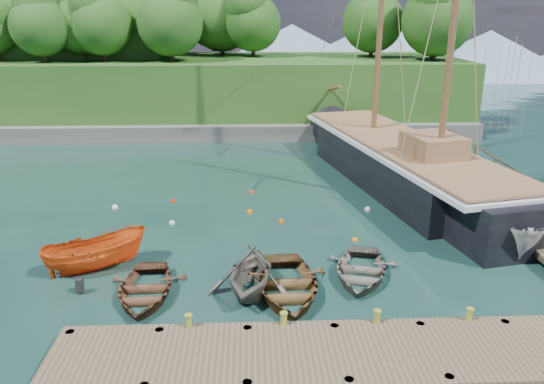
{
  "coord_description": "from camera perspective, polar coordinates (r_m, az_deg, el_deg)",
  "views": [
    {
      "loc": [
        -1.98,
        -19.67,
        10.09
      ],
      "look_at": [
        -1.0,
        3.88,
        2.0
      ],
      "focal_mm": 35.0,
      "sensor_mm": 36.0,
      "label": 1
    }
  ],
  "objects": [
    {
      "name": "ground",
      "position": [
        22.19,
        3.03,
        -8.12
      ],
      "size": [
        160.0,
        160.0,
        0.0
      ],
      "primitive_type": "plane",
      "color": "#16362D",
      "rests_on": "ground"
    },
    {
      "name": "dock_near",
      "position": [
        16.81,
        12.29,
        -16.62
      ],
      "size": [
        20.0,
        3.2,
        1.1
      ],
      "color": "brown",
      "rests_on": "ground"
    },
    {
      "name": "dock_east",
      "position": [
        31.4,
        23.17,
        -0.54
      ],
      "size": [
        3.2,
        24.0,
        1.1
      ],
      "color": "brown",
      "rests_on": "ground"
    },
    {
      "name": "bollard_0",
      "position": [
        17.84,
        -8.79,
        -15.76
      ],
      "size": [
        0.26,
        0.26,
        0.45
      ],
      "primitive_type": "cylinder",
      "color": "olive",
      "rests_on": "ground"
    },
    {
      "name": "bollard_1",
      "position": [
        17.75,
        1.25,
        -15.71
      ],
      "size": [
        0.26,
        0.26,
        0.45
      ],
      "primitive_type": "cylinder",
      "color": "olive",
      "rests_on": "ground"
    },
    {
      "name": "bollard_2",
      "position": [
        18.16,
        11.09,
        -15.21
      ],
      "size": [
        0.26,
        0.26,
        0.45
      ],
      "primitive_type": "cylinder",
      "color": "olive",
      "rests_on": "ground"
    },
    {
      "name": "bollard_3",
      "position": [
        19.05,
        20.19,
        -14.36
      ],
      "size": [
        0.26,
        0.26,
        0.45
      ],
      "primitive_type": "cylinder",
      "color": "olive",
      "rests_on": "ground"
    },
    {
      "name": "rowboat_0",
      "position": [
        20.64,
        -13.5,
        -10.91
      ],
      "size": [
        3.07,
        4.21,
        0.85
      ],
      "primitive_type": "imported",
      "rotation": [
        0.0,
        0.0,
        0.03
      ],
      "color": "brown",
      "rests_on": "ground"
    },
    {
      "name": "rowboat_1",
      "position": [
        20.37,
        -2.29,
        -10.76
      ],
      "size": [
        3.86,
        4.28,
        1.99
      ],
      "primitive_type": "imported",
      "rotation": [
        0.0,
        0.0,
        -0.17
      ],
      "color": "#5D574D",
      "rests_on": "ground"
    },
    {
      "name": "rowboat_2",
      "position": [
        20.29,
        1.61,
        -10.88
      ],
      "size": [
        3.59,
        4.92,
        1.0
      ],
      "primitive_type": "imported",
      "rotation": [
        0.0,
        0.0,
        0.03
      ],
      "color": "brown",
      "rests_on": "ground"
    },
    {
      "name": "rowboat_3",
      "position": [
        21.7,
        9.43,
        -9.04
      ],
      "size": [
        3.98,
        4.82,
        0.86
      ],
      "primitive_type": "imported",
      "rotation": [
        0.0,
        0.0,
        -0.27
      ],
      "color": "#665E54",
      "rests_on": "ground"
    },
    {
      "name": "motorboat_orange",
      "position": [
        23.21,
        -18.24,
        -7.86
      ],
      "size": [
        4.48,
        3.3,
        1.63
      ],
      "primitive_type": "imported",
      "rotation": [
        0.0,
        0.0,
        2.03
      ],
      "color": "#E25315",
      "rests_on": "ground"
    },
    {
      "name": "cabin_boat_white",
      "position": [
        26.44,
        24.9,
        -5.36
      ],
      "size": [
        4.03,
        5.69,
        2.06
      ],
      "primitive_type": "imported",
      "rotation": [
        0.0,
        0.0,
        -0.42
      ],
      "color": "#BBBAB5",
      "rests_on": "ground"
    },
    {
      "name": "schooner",
      "position": [
        32.9,
        13.68,
        2.65
      ],
      "size": [
        9.33,
        28.06,
        20.89
      ],
      "rotation": [
        0.0,
        0.0,
        0.21
      ],
      "color": "black",
      "rests_on": "ground"
    },
    {
      "name": "mooring_buoy_0",
      "position": [
        26.99,
        -10.71,
        -3.35
      ],
      "size": [
        0.31,
        0.31,
        0.31
      ],
      "primitive_type": "sphere",
      "color": "silver",
      "rests_on": "ground"
    },
    {
      "name": "mooring_buoy_1",
      "position": [
        27.99,
        -2.43,
        -2.2
      ],
      "size": [
        0.32,
        0.32,
        0.32
      ],
      "primitive_type": "sphere",
      "color": "#DF6901",
      "rests_on": "ground"
    },
    {
      "name": "mooring_buoy_2",
      "position": [
        26.71,
        1.0,
        -3.26
      ],
      "size": [
        0.31,
        0.31,
        0.31
      ],
      "primitive_type": "sphere",
      "color": "#D05607",
      "rests_on": "ground"
    },
    {
      "name": "mooring_buoy_3",
      "position": [
        28.74,
        10.26,
        -1.92
      ],
      "size": [
        0.35,
        0.35,
        0.35
      ],
      "primitive_type": "sphere",
      "color": "white",
      "rests_on": "ground"
    },
    {
      "name": "mooring_buoy_4",
      "position": [
        29.99,
        -10.5,
        -1.05
      ],
      "size": [
        0.29,
        0.29,
        0.29
      ],
      "primitive_type": "sphere",
      "color": "red",
      "rests_on": "ground"
    },
    {
      "name": "mooring_buoy_5",
      "position": [
        30.98,
        -2.15,
        -0.07
      ],
      "size": [
        0.28,
        0.28,
        0.28
      ],
      "primitive_type": "sphere",
      "color": "#F53419",
      "rests_on": "ground"
    },
    {
      "name": "mooring_buoy_6",
      "position": [
        29.8,
        -16.53,
        -1.67
      ],
      "size": [
        0.34,
        0.34,
        0.34
      ],
      "primitive_type": "sphere",
      "color": "white",
      "rests_on": "ground"
    },
    {
      "name": "mooring_buoy_7",
      "position": [
        24.92,
        8.89,
        -5.18
      ],
      "size": [
        0.29,
        0.29,
        0.29
      ],
      "primitive_type": "sphere",
      "color": "orange",
      "rests_on": "ground"
    },
    {
      "name": "headland",
      "position": [
        52.38,
        -14.8,
        13.36
      ],
      "size": [
        51.0,
        19.31,
        12.9
      ],
      "color": "#474744",
      "rests_on": "ground"
    },
    {
      "name": "distant_ridge",
      "position": [
        90.07,
        1.67,
        15.29
      ],
      "size": [
        117.0,
        40.0,
        10.0
      ],
      "color": "#728CA5",
      "rests_on": "ground"
    }
  ]
}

